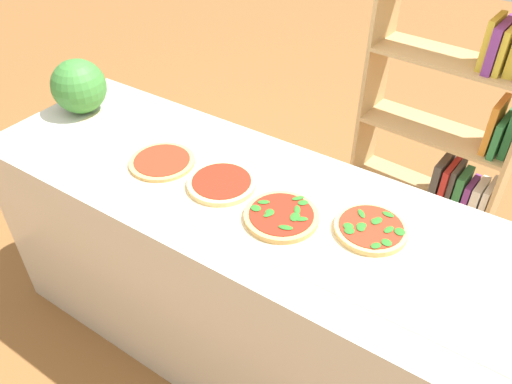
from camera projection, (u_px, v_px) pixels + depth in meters
ground_plane at (256, 347)px, 2.42m from camera, size 12.00×12.00×0.00m
counter at (256, 282)px, 2.12m from camera, size 2.34×0.74×0.94m
parchment_paper at (256, 196)px, 1.83m from camera, size 1.90×0.50×0.00m
pizza_plain_0 at (162, 161)px, 1.98m from camera, size 0.26×0.26×0.02m
pizza_plain_1 at (222, 183)px, 1.87m from camera, size 0.26×0.26×0.02m
pizza_spinach_2 at (281, 216)px, 1.72m from camera, size 0.26×0.26×0.03m
pizza_spinach_3 at (371, 229)px, 1.67m from camera, size 0.25×0.25×0.03m
watermelon at (79, 86)px, 2.24m from camera, size 0.24×0.24×0.24m
bookshelf at (454, 143)px, 2.48m from camera, size 0.77×0.33×1.53m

